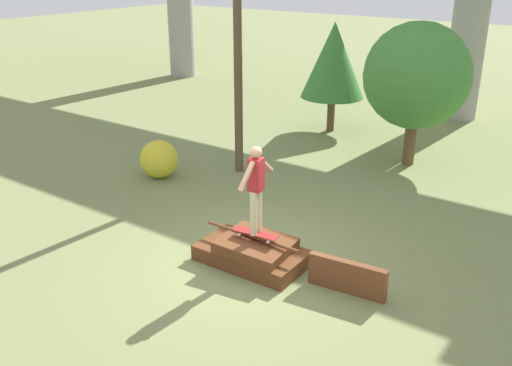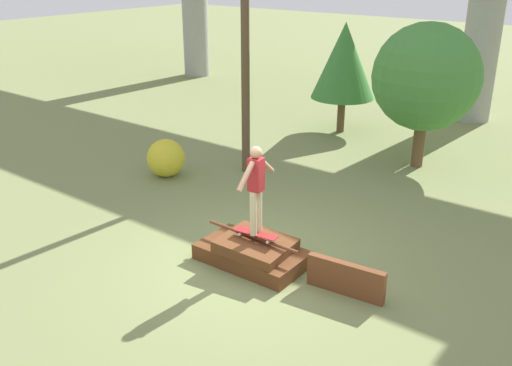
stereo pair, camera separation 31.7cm
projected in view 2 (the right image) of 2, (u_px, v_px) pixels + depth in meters
name	position (u px, v px, depth m)	size (l,w,h in m)	color
ground_plane	(252.00, 262.00, 9.98)	(80.00, 80.00, 0.00)	olive
scrap_pile	(253.00, 252.00, 9.87)	(1.90, 1.13, 0.54)	#5B3319
scrap_plank_loose	(346.00, 278.00, 8.96)	(1.29, 0.26, 0.54)	brown
skateboard	(256.00, 233.00, 9.66)	(0.81, 0.29, 0.09)	maroon
skater	(256.00, 185.00, 9.33)	(0.24, 1.12, 1.54)	#C6B78E
utility_pole	(245.00, 26.00, 12.88)	(1.30, 0.20, 6.76)	brown
tree_behind_left	(426.00, 77.00, 13.67)	(2.60, 2.60, 3.57)	brown
tree_mid_back	(344.00, 61.00, 16.51)	(1.86, 1.86, 3.24)	brown
bush_yellow_flowering	(166.00, 158.00, 13.69)	(0.91, 0.91, 0.91)	gold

